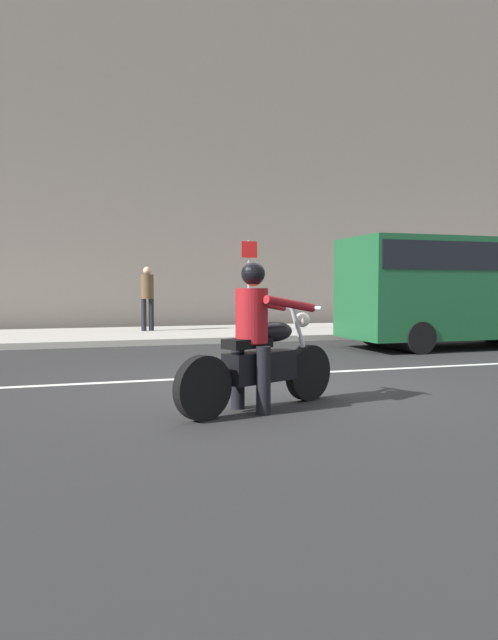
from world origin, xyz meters
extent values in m
plane|color=#252525|center=(0.00, 0.00, 0.00)|extent=(80.00, 80.00, 0.00)
cube|color=#A8A399|center=(0.00, 8.00, 0.07)|extent=(40.00, 4.40, 0.14)
cube|color=slate|center=(0.00, 11.40, 7.21)|extent=(40.00, 1.40, 14.42)
cube|color=silver|center=(-0.46, 0.90, 0.00)|extent=(18.00, 0.14, 0.01)
cylinder|color=black|center=(0.28, -1.07, 0.32)|extent=(0.63, 0.37, 0.64)
cylinder|color=black|center=(-1.11, -1.70, 0.32)|extent=(0.63, 0.37, 0.64)
cylinder|color=silver|center=(0.17, -1.12, 0.70)|extent=(0.36, 0.20, 0.81)
cube|color=black|center=(-0.42, -1.38, 0.46)|extent=(0.88, 0.60, 0.32)
ellipsoid|color=black|center=(-0.22, -1.29, 0.82)|extent=(0.54, 0.42, 0.22)
cube|color=black|center=(-0.58, -1.46, 0.72)|extent=(0.57, 0.43, 0.10)
cylinder|color=silver|center=(0.12, -1.14, 1.08)|extent=(0.33, 0.65, 0.04)
sphere|color=silver|center=(0.19, -1.11, 0.94)|extent=(0.17, 0.17, 0.17)
cylinder|color=silver|center=(-0.75, -1.36, 0.34)|extent=(0.67, 0.35, 0.07)
cylinder|color=black|center=(-0.46, -1.62, 0.35)|extent=(0.20, 0.20, 0.70)
cylinder|color=black|center=(-0.63, -1.26, 0.35)|extent=(0.20, 0.20, 0.70)
cylinder|color=maroon|center=(-0.52, -1.43, 1.01)|extent=(0.45, 0.45, 0.57)
cylinder|color=maroon|center=(-0.11, -1.49, 1.13)|extent=(0.69, 0.38, 0.19)
cylinder|color=maroon|center=(-0.30, -1.09, 1.13)|extent=(0.69, 0.38, 0.19)
sphere|color=tan|center=(-0.51, -1.43, 1.41)|extent=(0.20, 0.20, 0.20)
sphere|color=black|center=(-0.51, -1.43, 1.44)|extent=(0.25, 0.25, 0.25)
cube|color=#164C28|center=(5.81, 3.44, 1.29)|extent=(5.11, 1.90, 2.09)
cube|color=black|center=(5.81, 3.44, 1.93)|extent=(4.96, 1.93, 0.56)
cylinder|color=black|center=(4.22, 3.44, 0.32)|extent=(0.64, 1.96, 0.64)
cylinder|color=gray|center=(2.40, 7.82, 1.36)|extent=(0.08, 0.08, 2.44)
cube|color=red|center=(2.40, 7.79, 2.33)|extent=(0.44, 0.03, 0.44)
cylinder|color=black|center=(-0.35, 8.48, 0.57)|extent=(0.14, 0.14, 0.86)
cylinder|color=black|center=(-0.15, 8.48, 0.57)|extent=(0.14, 0.14, 0.86)
cylinder|color=#4C3823|center=(-0.25, 8.48, 1.33)|extent=(0.34, 0.34, 0.65)
sphere|color=tan|center=(-0.25, 8.48, 1.75)|extent=(0.21, 0.21, 0.21)
camera|label=1|loc=(-2.39, -7.19, 1.30)|focal=32.64mm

